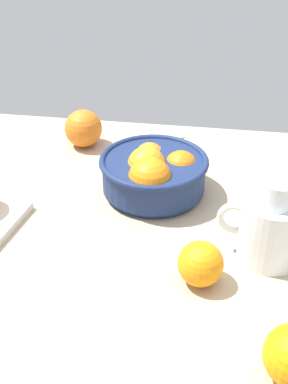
{
  "coord_description": "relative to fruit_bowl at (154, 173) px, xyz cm",
  "views": [
    {
      "loc": [
        14.38,
        -76.61,
        56.79
      ],
      "look_at": [
        2.09,
        2.41,
        4.96
      ],
      "focal_mm": 47.66,
      "sensor_mm": 36.0,
      "label": 1
    }
  ],
  "objects": [
    {
      "name": "herb_sprig_0",
      "position": [
        2.3,
        24.46,
        -4.61
      ],
      "size": [
        4.23,
        3.4,
        0.95
      ],
      "color": "#4F8241",
      "rests_on": "ground_plane"
    },
    {
      "name": "loose_orange_2",
      "position": [
        10.81,
        -24.76,
        -1.2
      ],
      "size": [
        7.36,
        7.36,
        7.36
      ],
      "primitive_type": "sphere",
      "color": "orange",
      "rests_on": "ground_plane"
    },
    {
      "name": "ground_plane",
      "position": [
        -2.99,
        -9.9,
        -6.38
      ],
      "size": [
        115.87,
        84.5,
        3.0
      ],
      "primitive_type": "cube",
      "color": "tan"
    },
    {
      "name": "juice_pitcher",
      "position": [
        21.74,
        -16.8,
        1.0
      ],
      "size": [
        15.14,
        10.43,
        16.35
      ],
      "color": "white",
      "rests_on": "ground_plane"
    },
    {
      "name": "loose_orange_0",
      "position": [
        -19.31,
        18.27,
        -0.48
      ],
      "size": [
        8.8,
        8.8,
        8.8
      ],
      "primitive_type": "sphere",
      "color": "orange",
      "rests_on": "ground_plane"
    },
    {
      "name": "fruit_bowl",
      "position": [
        0.0,
        0.0,
        0.0
      ],
      "size": [
        21.77,
        21.77,
        10.64
      ],
      "color": "navy",
      "rests_on": "ground_plane"
    }
  ]
}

